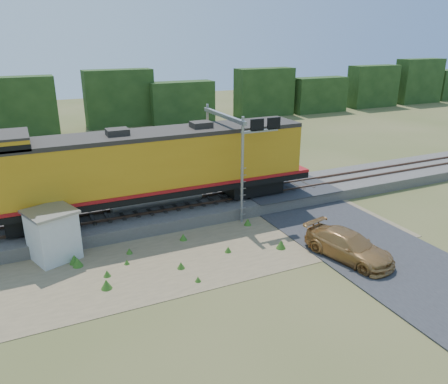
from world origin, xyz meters
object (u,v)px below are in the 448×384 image
signal_gantry (233,137)px  locomotive (150,167)px  car (349,246)px  shed (53,234)px

signal_gantry → locomotive: bearing=173.2°
locomotive → car: size_ratio=4.19×
car → signal_gantry: bearing=92.9°
signal_gantry → car: size_ratio=1.34×
locomotive → car: bearing=-49.5°
locomotive → car: (8.32, -9.76, -2.99)m
shed → locomotive: bearing=4.0°
shed → signal_gantry: size_ratio=0.44×
signal_gantry → car: (2.71, -9.09, -4.52)m
locomotive → shed: (-6.39, -2.84, -2.30)m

